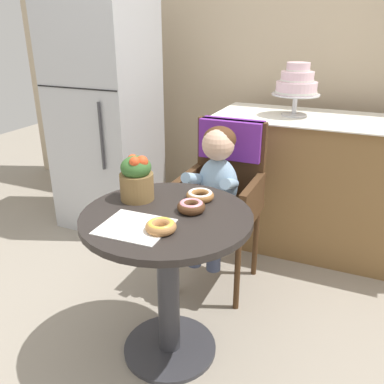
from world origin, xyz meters
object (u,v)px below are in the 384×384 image
(seated_child, at_px, (215,181))
(donut_front, at_px, (161,226))
(donut_side, at_px, (191,206))
(tiered_cake_stand, at_px, (297,84))
(cafe_table, at_px, (168,258))
(flower_vase, at_px, (137,177))
(refrigerator, at_px, (106,112))
(wicker_chair, at_px, (225,178))
(donut_mid, at_px, (200,195))

(seated_child, height_order, donut_front, seated_child)
(donut_side, xyz_separation_m, tiered_cake_stand, (0.18, 1.24, 0.35))
(tiered_cake_stand, bearing_deg, cafe_table, -101.38)
(flower_vase, xyz_separation_m, refrigerator, (-0.86, 1.01, 0.02))
(wicker_chair, distance_m, seated_child, 0.16)
(donut_side, bearing_deg, cafe_table, -142.57)
(donut_mid, xyz_separation_m, flower_vase, (-0.26, -0.11, 0.08))
(donut_side, bearing_deg, wicker_chair, 96.29)
(seated_child, height_order, donut_mid, seated_child)
(donut_front, distance_m, donut_mid, 0.34)
(wicker_chair, bearing_deg, donut_side, -77.49)
(flower_vase, bearing_deg, refrigerator, 130.40)
(cafe_table, relative_size, donut_mid, 5.71)
(refrigerator, bearing_deg, donut_side, -42.40)
(refrigerator, bearing_deg, cafe_table, -46.33)
(wicker_chair, xyz_separation_m, tiered_cake_stand, (0.25, 0.60, 0.46))
(flower_vase, height_order, tiered_cake_stand, tiered_cake_stand)
(cafe_table, bearing_deg, wicker_chair, 88.84)
(donut_side, distance_m, flower_vase, 0.29)
(cafe_table, distance_m, donut_front, 0.28)
(cafe_table, height_order, refrigerator, refrigerator)
(cafe_table, height_order, wicker_chair, wicker_chair)
(flower_vase, bearing_deg, cafe_table, -25.19)
(donut_mid, bearing_deg, cafe_table, -109.43)
(cafe_table, distance_m, seated_child, 0.57)
(donut_side, relative_size, flower_vase, 0.57)
(seated_child, height_order, refrigerator, refrigerator)
(seated_child, bearing_deg, wicker_chair, 90.00)
(cafe_table, xyz_separation_m, tiered_cake_stand, (0.26, 1.30, 0.59))
(wicker_chair, xyz_separation_m, donut_mid, (0.06, -0.50, 0.10))
(donut_front, height_order, donut_side, donut_side)
(cafe_table, relative_size, flower_vase, 3.43)
(donut_side, bearing_deg, tiered_cake_stand, 81.82)
(donut_front, distance_m, flower_vase, 0.34)
(cafe_table, xyz_separation_m, wicker_chair, (0.01, 0.70, 0.13))
(wicker_chair, height_order, donut_mid, wicker_chair)
(donut_mid, bearing_deg, flower_vase, -157.60)
(seated_child, distance_m, donut_front, 0.69)
(cafe_table, xyz_separation_m, donut_side, (0.08, 0.06, 0.24))
(seated_child, relative_size, tiered_cake_stand, 2.22)
(flower_vase, bearing_deg, wicker_chair, 71.50)
(donut_front, relative_size, donut_mid, 0.95)
(donut_side, relative_size, refrigerator, 0.07)
(cafe_table, bearing_deg, refrigerator, 133.67)
(seated_child, height_order, donut_side, seated_child)
(donut_mid, relative_size, tiered_cake_stand, 0.38)
(cafe_table, height_order, seated_child, seated_child)
(donut_side, xyz_separation_m, flower_vase, (-0.27, 0.02, 0.08))
(wicker_chair, distance_m, flower_vase, 0.67)
(donut_mid, distance_m, flower_vase, 0.29)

